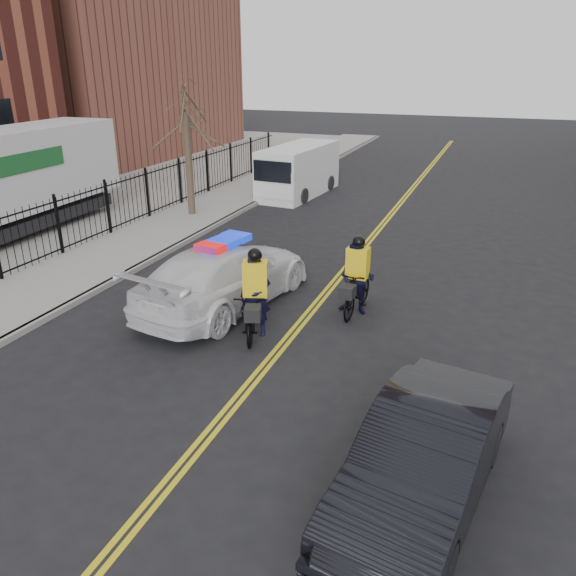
% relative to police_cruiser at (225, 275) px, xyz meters
% --- Properties ---
extents(ground, '(120.00, 120.00, 0.00)m').
position_rel_police_cruiser_xyz_m(ground, '(2.24, -2.46, -0.84)').
color(ground, black).
rests_on(ground, ground).
extents(center_line_left, '(0.10, 60.00, 0.01)m').
position_rel_police_cruiser_xyz_m(center_line_left, '(2.16, 5.54, -0.83)').
color(center_line_left, gold).
rests_on(center_line_left, ground).
extents(center_line_right, '(0.10, 60.00, 0.01)m').
position_rel_police_cruiser_xyz_m(center_line_right, '(2.32, 5.54, -0.83)').
color(center_line_right, gold).
rests_on(center_line_right, ground).
extents(sidewalk, '(3.00, 60.00, 0.15)m').
position_rel_police_cruiser_xyz_m(sidewalk, '(-5.26, 5.54, -0.76)').
color(sidewalk, gray).
rests_on(sidewalk, ground).
extents(curb, '(0.20, 60.00, 0.15)m').
position_rel_police_cruiser_xyz_m(curb, '(-3.76, 5.54, -0.76)').
color(curb, gray).
rests_on(curb, ground).
extents(iron_fence, '(0.12, 28.00, 2.00)m').
position_rel_police_cruiser_xyz_m(iron_fence, '(-6.76, 5.54, 0.16)').
color(iron_fence, black).
rests_on(iron_fence, ground).
extents(warehouse_far, '(14.00, 18.00, 14.00)m').
position_rel_police_cruiser_xyz_m(warehouse_far, '(-20.76, 21.54, 6.16)').
color(warehouse_far, brown).
rests_on(warehouse_far, ground).
extents(street_tree, '(3.20, 3.20, 4.80)m').
position_rel_police_cruiser_xyz_m(street_tree, '(-5.36, 7.54, 2.70)').
color(street_tree, '#3C2E23').
rests_on(street_tree, sidewalk).
extents(police_cruiser, '(3.25, 6.02, 1.82)m').
position_rel_police_cruiser_xyz_m(police_cruiser, '(0.00, 0.00, 0.00)').
color(police_cruiser, white).
rests_on(police_cruiser, ground).
extents(dark_sedan, '(2.32, 4.80, 1.52)m').
position_rel_police_cruiser_xyz_m(dark_sedan, '(5.89, -5.41, -0.08)').
color(dark_sedan, black).
rests_on(dark_sedan, ground).
extents(cargo_van, '(2.47, 5.64, 2.30)m').
position_rel_police_cruiser_xyz_m(cargo_van, '(-2.70, 12.88, 0.29)').
color(cargo_van, white).
rests_on(cargo_van, ground).
extents(cyclist_near, '(1.42, 2.29, 2.13)m').
position_rel_police_cruiser_xyz_m(cyclist_near, '(1.44, -1.28, -0.10)').
color(cyclist_near, black).
rests_on(cyclist_near, ground).
extents(cyclist_far, '(0.96, 2.06, 2.05)m').
position_rel_police_cruiser_xyz_m(cyclist_far, '(3.33, 0.74, -0.03)').
color(cyclist_far, black).
rests_on(cyclist_far, ground).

